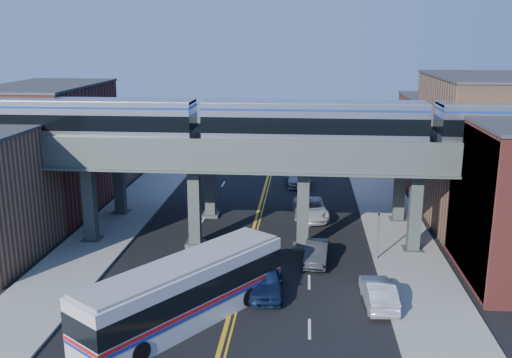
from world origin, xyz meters
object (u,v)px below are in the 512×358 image
stop_sign (245,249)px  traffic_signal (378,230)px  car_lane_c (311,209)px  car_lane_d (298,177)px  transit_bus (185,292)px  car_parked_curb (378,292)px  car_lane_b (316,253)px  transit_train (313,124)px  car_lane_a (266,280)px

stop_sign → traffic_signal: bearing=18.6°
car_lane_c → car_lane_d: 11.29m
transit_bus → car_parked_curb: 11.22m
transit_bus → car_lane_d: transit_bus is taller
car_lane_c → car_lane_d: car_lane_d is taller
car_lane_b → car_lane_c: (-0.34, 10.07, 0.08)m
car_lane_c → car_parked_curb: (3.84, -16.16, -0.02)m
car_lane_b → car_lane_c: size_ratio=0.76×
transit_bus → car_lane_b: size_ratio=2.84×
transit_train → transit_bus: bearing=-120.4°
transit_train → stop_sign: (-4.31, -5.00, -7.54)m
traffic_signal → car_lane_a: (-7.33, -5.81, -1.44)m
traffic_signal → car_lane_d: size_ratio=0.71×
transit_train → transit_bus: size_ratio=3.89×
transit_bus → car_lane_a: size_ratio=2.44×
car_parked_curb → car_lane_a: bearing=-11.7°
car_parked_curb → traffic_signal: bearing=-99.3°
transit_train → traffic_signal: size_ratio=11.72×
transit_train → car_lane_b: transit_train is taller
traffic_signal → car_lane_c: (-4.54, 9.38, -1.50)m
car_lane_c → traffic_signal: bearing=-71.4°
car_lane_a → car_lane_c: car_lane_a is taller
stop_sign → traffic_signal: 9.41m
car_lane_a → car_parked_curb: car_lane_a is taller
traffic_signal → car_lane_a: traffic_signal is taller
transit_bus → car_parked_curb: size_ratio=2.63×
car_lane_d → car_lane_c: bearing=-87.7°
traffic_signal → transit_bus: traffic_signal is taller
stop_sign → car_parked_curb: 9.08m
car_lane_b → traffic_signal: bearing=14.0°
car_lane_d → car_parked_curb: bearing=-83.5°
transit_train → car_lane_b: bearing=-81.7°
stop_sign → car_lane_d: bearing=82.5°
traffic_signal → car_lane_d: bearing=105.7°
stop_sign → car_parked_curb: stop_sign is taller
car_lane_a → car_lane_b: (3.13, 5.12, -0.15)m
traffic_signal → car_lane_b: size_ratio=0.94×
transit_train → stop_sign: bearing=-130.7°
traffic_signal → transit_train: bearing=156.5°
car_lane_d → car_lane_b: bearing=-89.7°
car_parked_curb → car_lane_b: bearing=-63.5°
transit_train → car_lane_d: transit_train is taller
car_lane_a → car_lane_c: (2.79, 15.19, -0.07)m
stop_sign → car_parked_curb: bearing=-24.8°
transit_train → car_lane_d: bearing=93.7°
traffic_signal → car_lane_a: 9.46m
car_lane_d → transit_bus: bearing=-104.6°
car_lane_c → car_lane_b: bearing=-95.3°
car_lane_c → car_lane_d: (-1.25, 11.22, 0.04)m
transit_bus → car_lane_d: 30.88m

